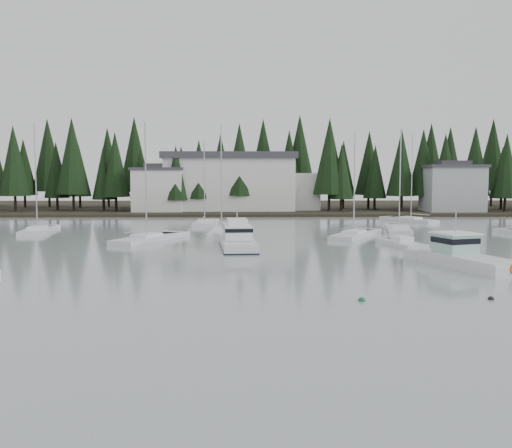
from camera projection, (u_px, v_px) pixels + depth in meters
The scene contains 18 objects.
ground at pixel (291, 325), 26.78m from camera, with size 260.00×260.00×0.00m, color gray.
far_shore_land at pixel (255, 208), 123.41m from camera, with size 240.00×54.00×1.00m, color black.
conifer_treeline at pixel (256, 211), 112.45m from camera, with size 200.00×22.00×20.00m, color black, non-canonical shape.
house_west at pixel (159, 189), 104.73m from camera, with size 9.54×7.42×8.75m.
house_east_a at pixel (452, 187), 104.77m from camera, with size 10.60×8.48×9.25m.
harbor_inn at pixel (241, 182), 108.26m from camera, with size 29.50×11.50×10.90m.
cabin_cruiser_center at pixel (237, 241), 55.57m from camera, with size 4.04×10.41×4.37m.
lobster_boat_teal at pixel (466, 260), 43.62m from camera, with size 5.71×9.44×4.96m.
sailboat_0 at pixel (147, 240), 61.40m from camera, with size 6.65×10.39×13.25m.
sailboat_2 at pixel (38, 232), 70.54m from camera, with size 4.07×9.36×14.15m.
sailboat_4 at pixel (411, 221), 87.08m from camera, with size 6.58×9.35×14.13m.
sailboat_5 at pixel (354, 236), 65.43m from camera, with size 7.15×10.14×12.46m.
sailboat_7 at pixel (399, 231), 71.12m from camera, with size 4.48×9.05×13.50m.
sailboat_8 at pixel (205, 225), 81.29m from camera, with size 2.97×8.61×12.49m.
sailboat_10 at pixel (222, 234), 68.38m from camera, with size 2.99×9.25×13.45m.
runabout_1 at pixel (402, 245), 56.78m from camera, with size 3.44×7.17×1.42m.
mooring_buoy_green at pixel (362, 301), 31.97m from camera, with size 0.43×0.43×0.43m, color #145933.
mooring_buoy_dark at pixel (491, 299), 32.35m from camera, with size 0.38×0.38×0.38m, color black.
Camera 1 is at (-2.17, -26.24, 7.01)m, focal length 40.00 mm.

